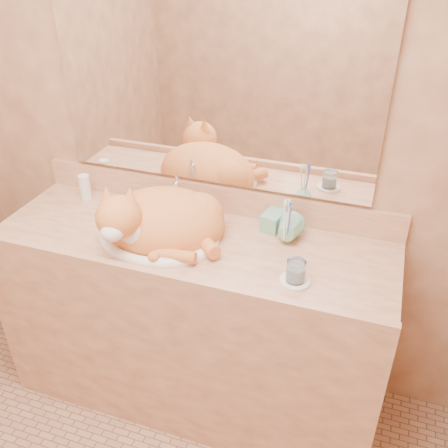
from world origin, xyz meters
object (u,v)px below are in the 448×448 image
(cat, at_px, (158,219))
(toothbrush_cup, at_px, (286,236))
(water_glass, at_px, (296,271))
(sink_basin, at_px, (158,222))
(soap_dispenser, at_px, (268,217))
(vanity_counter, at_px, (194,322))

(cat, xyz_separation_m, toothbrush_cup, (0.48, 0.10, -0.04))
(cat, xyz_separation_m, water_glass, (0.57, -0.10, -0.04))
(water_glass, bearing_deg, cat, 169.71)
(sink_basin, relative_size, soap_dispenser, 2.93)
(sink_basin, relative_size, water_glass, 6.02)
(soap_dispenser, height_order, toothbrush_cup, soap_dispenser)
(cat, relative_size, soap_dispenser, 3.00)
(sink_basin, bearing_deg, cat, 75.85)
(sink_basin, height_order, toothbrush_cup, sink_basin)
(toothbrush_cup, bearing_deg, water_glass, -67.86)
(soap_dispenser, relative_size, toothbrush_cup, 1.52)
(vanity_counter, bearing_deg, toothbrush_cup, 13.14)
(vanity_counter, relative_size, soap_dispenser, 9.85)
(sink_basin, height_order, water_glass, sink_basin)
(sink_basin, relative_size, cat, 0.98)
(cat, distance_m, toothbrush_cup, 0.50)
(sink_basin, bearing_deg, toothbrush_cup, 9.00)
(vanity_counter, height_order, cat, cat)
(vanity_counter, distance_m, sink_basin, 0.52)
(vanity_counter, distance_m, toothbrush_cup, 0.60)
(cat, height_order, soap_dispenser, cat)
(vanity_counter, height_order, soap_dispenser, soap_dispenser)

